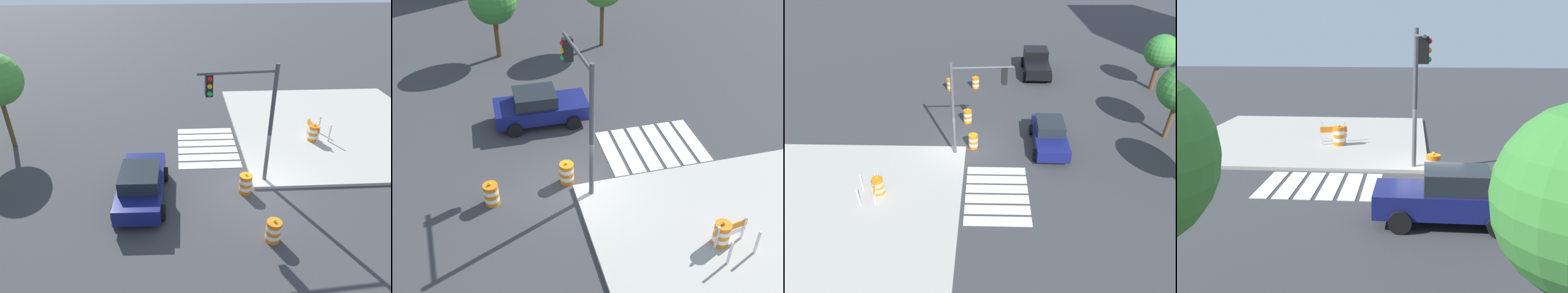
% 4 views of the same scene
% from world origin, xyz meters
% --- Properties ---
extents(ground_plane, '(120.00, 120.00, 0.00)m').
position_xyz_m(ground_plane, '(0.00, 0.00, 0.00)').
color(ground_plane, '#38383A').
extents(crosswalk_stripes, '(4.35, 3.20, 0.02)m').
position_xyz_m(crosswalk_stripes, '(4.00, 1.80, 0.01)').
color(crosswalk_stripes, silver).
rests_on(crosswalk_stripes, ground).
extents(sports_car, '(4.34, 2.21, 1.63)m').
position_xyz_m(sports_car, '(-0.41, 5.00, 0.81)').
color(sports_car, navy).
rests_on(sports_car, ground).
extents(traffic_barrel_median_near, '(0.56, 0.56, 1.02)m').
position_xyz_m(traffic_barrel_median_near, '(-0.13, 0.44, 0.45)').
color(traffic_barrel_median_near, orange).
rests_on(traffic_barrel_median_near, ground).
extents(traffic_barrel_median_far, '(0.56, 0.56, 1.02)m').
position_xyz_m(traffic_barrel_median_far, '(-3.13, -0.06, 0.45)').
color(traffic_barrel_median_far, orange).
rests_on(traffic_barrel_median_far, ground).
extents(traffic_barrel_on_sidewalk, '(0.56, 0.56, 1.02)m').
position_xyz_m(traffic_barrel_on_sidewalk, '(4.18, -4.14, 0.60)').
color(traffic_barrel_on_sidewalk, orange).
rests_on(traffic_barrel_on_sidewalk, sidewalk_corner).
extents(construction_barricade, '(1.35, 0.97, 1.00)m').
position_xyz_m(construction_barricade, '(4.48, -4.36, 0.72)').
color(construction_barricade, silver).
rests_on(construction_barricade, sidewalk_corner).
extents(traffic_light_pole, '(0.59, 3.29, 5.50)m').
position_xyz_m(traffic_light_pole, '(0.50, 0.53, 3.91)').
color(traffic_light_pole, '#4C4C51').
rests_on(traffic_light_pole, sidewalk_corner).
extents(street_tree_streetside_far, '(2.66, 2.66, 4.69)m').
position_xyz_m(street_tree_streetside_far, '(-1.57, 12.51, 3.34)').
color(street_tree_streetside_far, brown).
rests_on(street_tree_streetside_far, ground).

